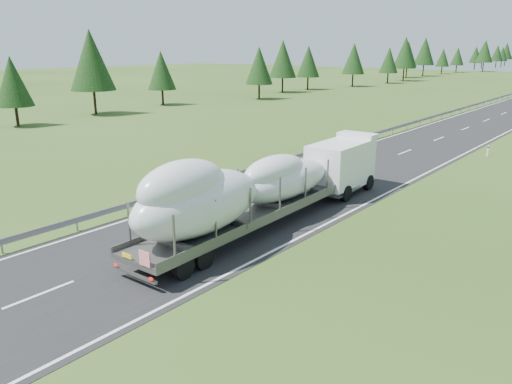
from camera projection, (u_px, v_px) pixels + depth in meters
The scene contains 3 objects.
ground at pixel (200, 232), 26.66m from camera, with size 400.00×400.00×0.00m, color #2E4918.
tree_line_left at pixel (425, 54), 161.59m from camera, with size 15.14×342.85×12.54m.
boat_truck at pixel (261, 185), 26.77m from camera, with size 3.38×20.42×4.79m.
Camera 1 is at (18.06, -17.53, 9.56)m, focal length 35.00 mm.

